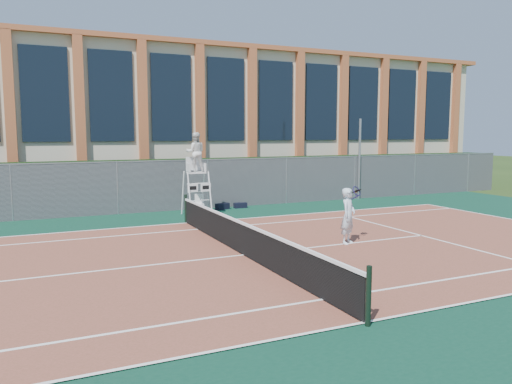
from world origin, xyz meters
name	(u,v)px	position (x,y,z in m)	size (l,w,h in m)	color
ground	(244,256)	(0.00, 0.00, 0.00)	(120.00, 120.00, 0.00)	#233814
apron	(231,248)	(0.00, 1.00, 0.01)	(36.00, 20.00, 0.01)	#0B3425
tennis_court	(244,255)	(0.00, 0.00, 0.02)	(23.77, 10.97, 0.02)	brown
tennis_net	(244,237)	(0.00, 0.00, 0.54)	(0.10, 11.30, 1.10)	black
fence	(165,186)	(0.00, 8.80, 1.10)	(40.00, 0.06, 2.20)	#595E60
hedge	(158,184)	(0.00, 10.00, 1.10)	(40.00, 1.40, 2.20)	black
building	(125,121)	(0.00, 17.95, 4.15)	(45.00, 10.60, 8.22)	beige
steel_pole	(359,159)	(10.21, 8.70, 2.07)	(0.12, 0.12, 4.14)	#9EA0A5
umpire_chair	(196,155)	(0.88, 7.05, 2.54)	(0.97, 1.49, 3.48)	white
plastic_chair	(199,202)	(1.18, 7.56, 0.49)	(0.48, 0.48, 0.83)	silver
sports_bag_near	(222,206)	(2.46, 8.22, 0.15)	(0.65, 0.26, 0.28)	black
sports_bag_far	(240,205)	(3.37, 8.29, 0.13)	(0.59, 0.26, 0.24)	black
tennis_player	(348,216)	(3.49, 0.02, 0.89)	(1.02, 0.79, 1.73)	silver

